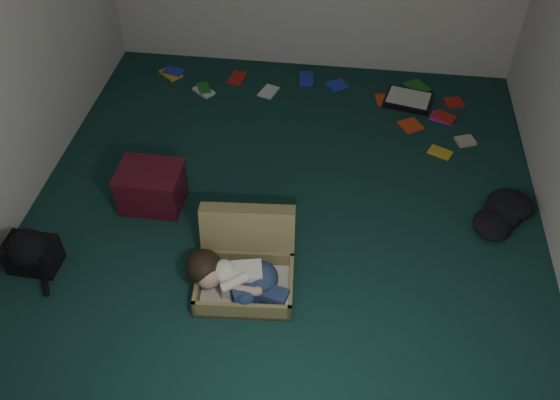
# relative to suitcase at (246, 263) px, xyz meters

# --- Properties ---
(floor) EXTENTS (4.50, 4.50, 0.00)m
(floor) POSITION_rel_suitcase_xyz_m (0.18, 0.59, -0.15)
(floor) COLOR #133631
(floor) RESTS_ON ground
(suitcase) EXTENTS (0.71, 0.70, 0.49)m
(suitcase) POSITION_rel_suitcase_xyz_m (0.00, 0.00, 0.00)
(suitcase) COLOR olive
(suitcase) RESTS_ON floor
(person) EXTENTS (0.72, 0.34, 0.30)m
(person) POSITION_rel_suitcase_xyz_m (-0.03, -0.17, 0.04)
(person) COLOR white
(person) RESTS_ON suitcase
(maroon_bin) EXTENTS (0.49, 0.39, 0.34)m
(maroon_bin) POSITION_rel_suitcase_xyz_m (-0.86, 0.63, 0.02)
(maroon_bin) COLOR #4D0F1C
(maroon_bin) RESTS_ON floor
(backpack) EXTENTS (0.44, 0.36, 0.26)m
(backpack) POSITION_rel_suitcase_xyz_m (-1.52, -0.10, -0.02)
(backpack) COLOR black
(backpack) RESTS_ON floor
(clothing_pile) EXTENTS (0.59, 0.55, 0.15)m
(clothing_pile) POSITION_rel_suitcase_xyz_m (1.88, 0.80, -0.07)
(clothing_pile) COLOR black
(clothing_pile) RESTS_ON floor
(paper_tray) EXTENTS (0.50, 0.41, 0.06)m
(paper_tray) POSITION_rel_suitcase_xyz_m (1.18, 2.29, -0.12)
(paper_tray) COLOR black
(paper_tray) RESTS_ON floor
(book_scatter) EXTENTS (3.08, 1.23, 0.02)m
(book_scatter) POSITION_rel_suitcase_xyz_m (0.58, 2.22, -0.14)
(book_scatter) COLOR gold
(book_scatter) RESTS_ON floor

